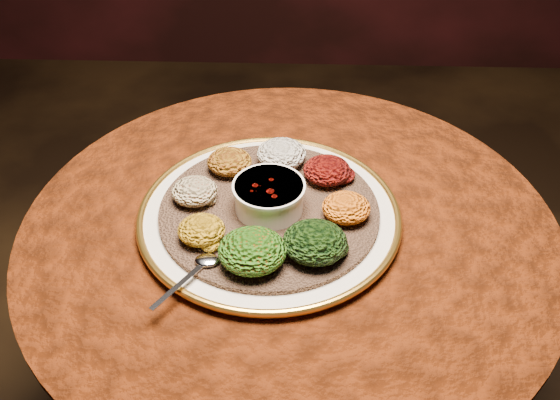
{
  "coord_description": "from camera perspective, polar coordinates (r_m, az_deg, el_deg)",
  "views": [
    {
      "loc": [
        0.01,
        -0.83,
        1.48
      ],
      "look_at": [
        -0.02,
        0.03,
        0.76
      ],
      "focal_mm": 40.0,
      "sensor_mm": 36.0,
      "label": 1
    }
  ],
  "objects": [
    {
      "name": "portion_tikil",
      "position": [
        1.08,
        6.07,
        -0.7
      ],
      "size": [
        0.08,
        0.08,
        0.04
      ],
      "primitive_type": "ellipsoid",
      "color": "#B4620F",
      "rests_on": "injera"
    },
    {
      "name": "stew_bowl",
      "position": [
        1.08,
        -1.02,
        0.46
      ],
      "size": [
        0.13,
        0.13,
        0.05
      ],
      "color": "white",
      "rests_on": "injera"
    },
    {
      "name": "portion_mixveg",
      "position": [
        0.99,
        -2.55,
        -4.65
      ],
      "size": [
        0.11,
        0.1,
        0.05
      ],
      "primitive_type": "ellipsoid",
      "color": "#912C09",
      "rests_on": "injera"
    },
    {
      "name": "portion_gomen",
      "position": [
        1.0,
        3.21,
        -3.86
      ],
      "size": [
        0.11,
        0.1,
        0.05
      ],
      "primitive_type": "ellipsoid",
      "color": "black",
      "rests_on": "injera"
    },
    {
      "name": "portion_shiro",
      "position": [
        1.18,
        -4.64,
        3.51
      ],
      "size": [
        0.08,
        0.08,
        0.04
      ],
      "primitive_type": "ellipsoid",
      "color": "#9D6412",
      "rests_on": "injera"
    },
    {
      "name": "portion_ayib",
      "position": [
        1.19,
        0.14,
        4.25
      ],
      "size": [
        0.1,
        0.09,
        0.05
      ],
      "primitive_type": "ellipsoid",
      "color": "beige",
      "rests_on": "injera"
    },
    {
      "name": "platter",
      "position": [
        1.11,
        -0.99,
        -1.39
      ],
      "size": [
        0.47,
        0.47,
        0.02
      ],
      "rotation": [
        0.0,
        0.0,
        0.02
      ],
      "color": "silver",
      "rests_on": "table"
    },
    {
      "name": "injera",
      "position": [
        1.11,
        -1.0,
        -0.97
      ],
      "size": [
        0.5,
        0.5,
        0.01
      ],
      "primitive_type": "cylinder",
      "rotation": [
        0.0,
        0.0,
        0.34
      ],
      "color": "brown",
      "rests_on": "platter"
    },
    {
      "name": "portion_kitfo",
      "position": [
        1.16,
        4.31,
        2.73
      ],
      "size": [
        0.09,
        0.08,
        0.04
      ],
      "primitive_type": "ellipsoid",
      "color": "black",
      "rests_on": "injera"
    },
    {
      "name": "spoon",
      "position": [
        1.0,
        -7.09,
        -5.86
      ],
      "size": [
        0.09,
        0.12,
        0.01
      ],
      "rotation": [
        0.0,
        0.0,
        -2.17
      ],
      "color": "silver",
      "rests_on": "injera"
    },
    {
      "name": "table",
      "position": [
        1.24,
        0.8,
        -8.29
      ],
      "size": [
        0.96,
        0.96,
        0.73
      ],
      "color": "black",
      "rests_on": "ground"
    },
    {
      "name": "portion_timatim",
      "position": [
        1.12,
        -7.82,
        0.81
      ],
      "size": [
        0.08,
        0.08,
        0.04
      ],
      "primitive_type": "ellipsoid",
      "color": "maroon",
      "rests_on": "injera"
    },
    {
      "name": "portion_kik",
      "position": [
        1.04,
        -7.2,
        -2.74
      ],
      "size": [
        0.08,
        0.08,
        0.04
      ],
      "primitive_type": "ellipsoid",
      "color": "#BF8810",
      "rests_on": "injera"
    }
  ]
}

